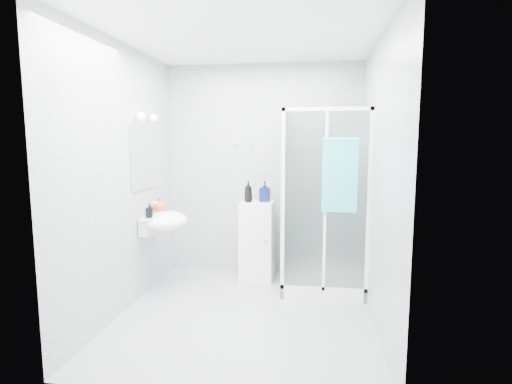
% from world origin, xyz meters
% --- Properties ---
extents(room, '(2.40, 2.60, 2.60)m').
position_xyz_m(room, '(0.00, 0.00, 1.30)').
color(room, silver).
rests_on(room, ground).
extents(shower_enclosure, '(0.90, 0.95, 2.00)m').
position_xyz_m(shower_enclosure, '(0.67, 0.77, 0.45)').
color(shower_enclosure, white).
rests_on(shower_enclosure, ground).
extents(wall_basin, '(0.46, 0.56, 0.35)m').
position_xyz_m(wall_basin, '(-0.99, 0.45, 0.80)').
color(wall_basin, white).
rests_on(wall_basin, ground).
extents(mirror, '(0.02, 0.60, 0.70)m').
position_xyz_m(mirror, '(-1.19, 0.45, 1.50)').
color(mirror, white).
rests_on(mirror, room).
extents(vanity_lights, '(0.10, 0.40, 0.08)m').
position_xyz_m(vanity_lights, '(-1.14, 0.45, 1.92)').
color(vanity_lights, silver).
rests_on(vanity_lights, room).
extents(wall_hooks, '(0.23, 0.06, 0.03)m').
position_xyz_m(wall_hooks, '(-0.25, 1.26, 1.62)').
color(wall_hooks, silver).
rests_on(wall_hooks, room).
extents(storage_cabinet, '(0.40, 0.42, 0.94)m').
position_xyz_m(storage_cabinet, '(-0.03, 1.00, 0.47)').
color(storage_cabinet, white).
rests_on(storage_cabinet, ground).
extents(hand_towel, '(0.35, 0.05, 0.74)m').
position_xyz_m(hand_towel, '(0.88, 0.36, 1.35)').
color(hand_towel, '#33C1C1').
rests_on(hand_towel, shower_enclosure).
extents(shampoo_bottle_a, '(0.11, 0.11, 0.25)m').
position_xyz_m(shampoo_bottle_a, '(-0.13, 0.98, 1.07)').
color(shampoo_bottle_a, black).
rests_on(shampoo_bottle_a, storage_cabinet).
extents(shampoo_bottle_b, '(0.13, 0.13, 0.25)m').
position_xyz_m(shampoo_bottle_b, '(0.06, 1.04, 1.07)').
color(shampoo_bottle_b, '#0A113D').
rests_on(shampoo_bottle_b, storage_cabinet).
extents(soap_dispenser_orange, '(0.17, 0.17, 0.17)m').
position_xyz_m(soap_dispenser_orange, '(-1.10, 0.62, 0.95)').
color(soap_dispenser_orange, red).
rests_on(soap_dispenser_orange, wall_basin).
extents(soap_dispenser_black, '(0.08, 0.08, 0.15)m').
position_xyz_m(soap_dispenser_black, '(-1.08, 0.29, 0.94)').
color(soap_dispenser_black, black).
rests_on(soap_dispenser_black, wall_basin).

